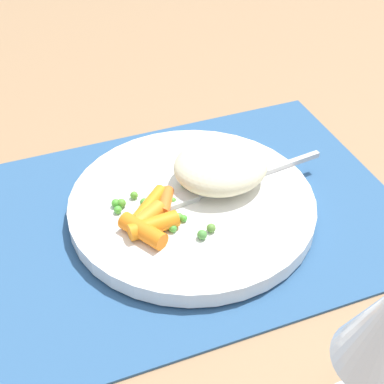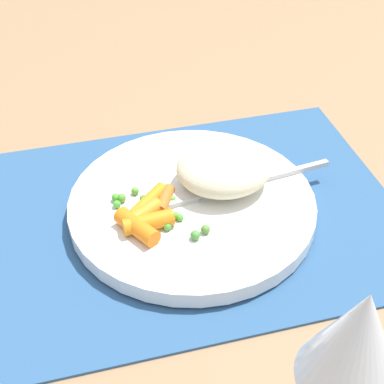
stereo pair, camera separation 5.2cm
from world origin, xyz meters
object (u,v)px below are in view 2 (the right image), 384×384
Objects in this scene: plate at (192,206)px; carrot_portion at (146,215)px; fork at (227,188)px; rice_mound at (224,168)px; wine_glass at (356,343)px.

carrot_portion is at bearing 20.86° from plate.
fork is at bearing -173.11° from plate.
plate is 0.05m from rice_mound.
rice_mound is at bearing -88.61° from fork.
plate is 0.06m from carrot_portion.
carrot_portion is at bearing 15.05° from fork.
wine_glass reaches higher than plate.
fork is 1.26× the size of wine_glass.
rice_mound is 0.02m from fork.
rice_mound is 1.15× the size of carrot_portion.
rice_mound reaches higher than fork.
plate is at bearing -81.72° from wine_glass.
plate is 2.93× the size of carrot_portion.
carrot_portion is at bearing -69.47° from wine_glass.
wine_glass is (0.00, 0.26, 0.09)m from fork.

